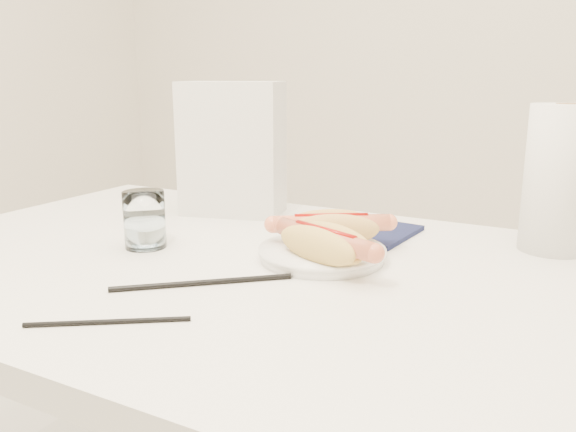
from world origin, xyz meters
The scene contains 10 objects.
table centered at (0.00, 0.00, 0.69)m, with size 1.20×0.80×0.75m.
plate centered at (0.12, 0.06, 0.76)m, with size 0.19×0.19×0.02m, color white.
hotdog_left centered at (0.12, 0.11, 0.79)m, with size 0.18×0.14×0.05m.
hotdog_right centered at (0.15, 0.02, 0.79)m, with size 0.19×0.13×0.05m.
water_glass centered at (-0.17, -0.02, 0.80)m, with size 0.07×0.07×0.10m, color white.
chopstick_near centered at (0.03, -0.12, 0.75)m, with size 0.01×0.01×0.25m, color black.
chopstick_far centered at (0.00, -0.28, 0.75)m, with size 0.01×0.01×0.19m, color black.
napkin_box centered at (-0.18, 0.26, 0.89)m, with size 0.20×0.11×0.27m, color silver.
navy_napkin centered at (0.13, 0.24, 0.75)m, with size 0.16×0.16×0.01m, color #12173A.
paper_towel_roll centered at (0.44, 0.29, 0.87)m, with size 0.11×0.11×0.24m, color white.
Camera 1 is at (0.49, -0.74, 1.04)m, focal length 36.39 mm.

